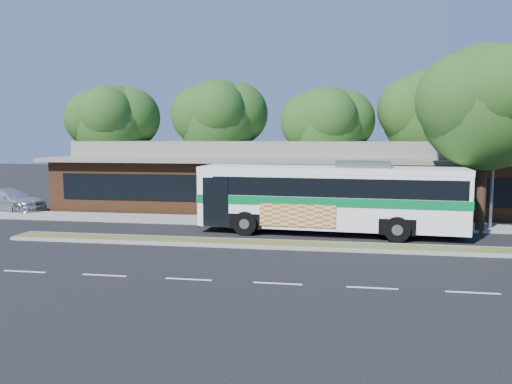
# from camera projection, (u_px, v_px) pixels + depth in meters

# --- Properties ---
(ground) EXTENTS (120.00, 120.00, 0.00)m
(ground) POSITION_uv_depth(u_px,v_px,m) (292.00, 249.00, 21.08)
(ground) COLOR black
(ground) RESTS_ON ground
(median_strip) EXTENTS (26.00, 1.10, 0.15)m
(median_strip) POSITION_uv_depth(u_px,v_px,m) (293.00, 245.00, 21.66)
(median_strip) COLOR #4B5825
(median_strip) RESTS_ON ground
(sidewalk) EXTENTS (44.00, 2.60, 0.12)m
(sidewalk) POSITION_uv_depth(u_px,v_px,m) (302.00, 223.00, 27.35)
(sidewalk) COLOR gray
(sidewalk) RESTS_ON ground
(parking_lot) EXTENTS (14.00, 12.00, 0.01)m
(parking_lot) POSITION_uv_depth(u_px,v_px,m) (40.00, 207.00, 33.76)
(parking_lot) COLOR black
(parking_lot) RESTS_ON ground
(plaza_building) EXTENTS (33.20, 11.20, 4.45)m
(plaza_building) POSITION_uv_depth(u_px,v_px,m) (309.00, 176.00, 33.59)
(plaza_building) COLOR brown
(plaza_building) RESTS_ON ground
(lamp_post) EXTENTS (0.93, 0.18, 9.07)m
(lamp_post) POSITION_uv_depth(u_px,v_px,m) (494.00, 134.00, 24.90)
(lamp_post) COLOR slate
(lamp_post) RESTS_ON ground
(tree_bg_a) EXTENTS (6.47, 5.80, 8.63)m
(tree_bg_a) POSITION_uv_depth(u_px,v_px,m) (118.00, 122.00, 37.61)
(tree_bg_a) COLOR black
(tree_bg_a) RESTS_ON ground
(tree_bg_b) EXTENTS (6.69, 6.00, 9.00)m
(tree_bg_b) POSITION_uv_depth(u_px,v_px,m) (224.00, 118.00, 37.29)
(tree_bg_b) COLOR black
(tree_bg_b) RESTS_ON ground
(tree_bg_c) EXTENTS (6.24, 5.60, 8.26)m
(tree_bg_c) POSITION_uv_depth(u_px,v_px,m) (331.00, 125.00, 35.09)
(tree_bg_c) COLOR black
(tree_bg_c) RESTS_ON ground
(tree_bg_d) EXTENTS (6.91, 6.20, 9.37)m
(tree_bg_d) POSITION_uv_depth(u_px,v_px,m) (433.00, 113.00, 34.87)
(tree_bg_d) COLOR black
(tree_bg_d) RESTS_ON ground
(transit_bus) EXTENTS (12.91, 3.58, 3.58)m
(transit_bus) POSITION_uv_depth(u_px,v_px,m) (331.00, 193.00, 24.34)
(transit_bus) COLOR white
(transit_bus) RESTS_ON ground
(sedan) EXTENTS (5.31, 2.86, 1.46)m
(sedan) POSITION_uv_depth(u_px,v_px,m) (9.00, 200.00, 31.81)
(sedan) COLOR #BABBC1
(sedan) RESTS_ON ground
(sidewalk_tree) EXTENTS (6.84, 6.13, 9.23)m
(sidewalk_tree) POSITION_uv_depth(u_px,v_px,m) (495.00, 105.00, 24.24)
(sidewalk_tree) COLOR black
(sidewalk_tree) RESTS_ON ground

